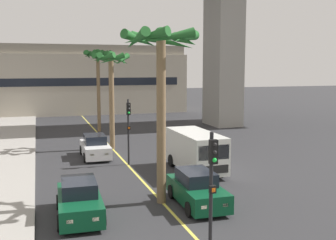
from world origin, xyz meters
The scene contains 11 objects.
lane_stripe_center centered at (0.00, 24.00, 0.00)m, with size 0.14×56.00×0.01m, color #DBCC4C.
pier_building_backdrop centered at (0.00, 54.04, 4.45)m, with size 28.57×8.04×9.03m.
car_queue_front centered at (-1.65, 25.28, 0.72)m, with size 1.86×4.11×1.56m.
car_queue_second centered at (1.39, 14.07, 0.72)m, with size 1.91×4.14×1.56m.
car_queue_third centered at (-3.82, 14.13, 0.72)m, with size 1.95×4.16×1.56m.
delivery_van centered at (3.53, 19.64, 1.29)m, with size 2.21×5.27×2.36m.
traffic_light_median_near centered at (-0.19, 8.90, 2.71)m, with size 0.24×0.37×4.20m.
traffic_light_median_far centered at (0.10, 22.44, 2.71)m, with size 0.24×0.37×4.20m.
palm_tree_near_median centered at (0.01, 27.92, 5.95)m, with size 2.94×2.91×7.36m.
palm_tree_mid_median centered at (0.29, 36.72, 6.61)m, with size 2.84×2.84×7.87m.
palm_tree_far_median centered at (-0.04, 14.90, 6.46)m, with size 3.61×3.60×7.93m.
Camera 1 is at (-5.30, -2.49, 6.20)m, focal length 43.59 mm.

